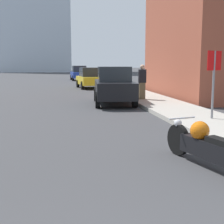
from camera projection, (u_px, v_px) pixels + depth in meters
sidewalk at (96, 78)px, 40.72m from camera, size 2.23×240.00×0.15m
motorcycle at (208, 146)px, 5.55m from camera, size 0.89×2.43×0.81m
parked_car_black at (114, 85)px, 14.55m from camera, size 2.06×4.33×1.75m
parked_car_yellow at (90, 78)px, 24.51m from camera, size 2.08×4.00×1.62m
parked_car_blue at (79, 73)px, 37.11m from camera, size 2.03×4.36×1.73m
stop_sign at (214, 73)px, 9.66m from camera, size 0.57×0.26×2.11m
pedestrian at (142, 81)px, 15.27m from camera, size 0.36×0.24×1.69m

